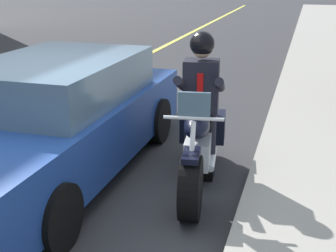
% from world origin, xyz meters
% --- Properties ---
extents(ground_plane, '(80.00, 80.00, 0.00)m').
position_xyz_m(ground_plane, '(0.00, 0.00, 0.00)').
color(ground_plane, '#333335').
extents(motorcycle_main, '(2.22, 0.79, 1.26)m').
position_xyz_m(motorcycle_main, '(-0.79, 1.42, 0.45)').
color(motorcycle_main, black).
rests_on(motorcycle_main, ground_plane).
extents(rider_main, '(0.68, 0.61, 1.74)m').
position_xyz_m(rider_main, '(-0.98, 1.39, 1.04)').
color(rider_main, black).
rests_on(rider_main, ground_plane).
extents(car_dark, '(4.60, 1.92, 1.40)m').
position_xyz_m(car_dark, '(-0.57, -0.31, 0.69)').
color(car_dark, navy).
rests_on(car_dark, ground_plane).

